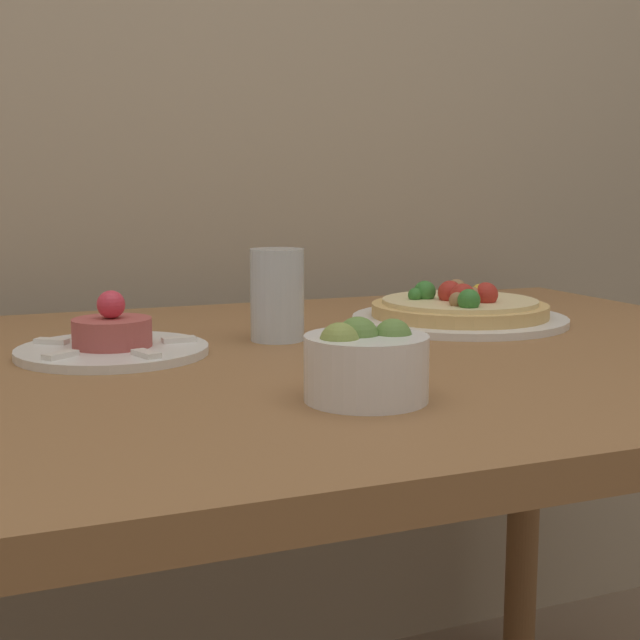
% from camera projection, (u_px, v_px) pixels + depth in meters
% --- Properties ---
extents(dining_table, '(1.41, 0.89, 0.72)m').
position_uv_depth(dining_table, '(262.00, 427.00, 1.04)').
color(dining_table, olive).
rests_on(dining_table, ground_plane).
extents(pizza_plate, '(0.30, 0.30, 0.06)m').
position_uv_depth(pizza_plate, '(460.00, 311.00, 1.26)').
color(pizza_plate, white).
rests_on(pizza_plate, dining_table).
extents(tartare_plate, '(0.22, 0.22, 0.08)m').
position_uv_depth(tartare_plate, '(112.00, 343.00, 1.03)').
color(tartare_plate, white).
rests_on(tartare_plate, dining_table).
extents(small_bowl, '(0.11, 0.11, 0.08)m').
position_uv_depth(small_bowl, '(366.00, 363.00, 0.81)').
color(small_bowl, white).
rests_on(small_bowl, dining_table).
extents(drinking_glass, '(0.07, 0.07, 0.12)m').
position_uv_depth(drinking_glass, '(277.00, 295.00, 1.12)').
color(drinking_glass, silver).
rests_on(drinking_glass, dining_table).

